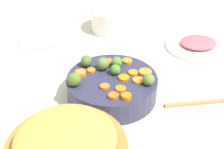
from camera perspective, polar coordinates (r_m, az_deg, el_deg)
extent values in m
cube|color=silver|center=(0.95, -1.52, -4.36)|extent=(2.40, 2.40, 0.02)
cylinder|color=#323150|center=(0.92, 0.00, -2.33)|extent=(0.28, 0.28, 0.07)
ellipsoid|color=#B4A749|center=(0.62, -8.89, -11.80)|extent=(0.21, 0.21, 0.04)
cylinder|color=orange|center=(0.91, -5.98, 0.26)|extent=(0.05, 0.05, 0.01)
cylinder|color=orange|center=(0.93, -3.98, 0.79)|extent=(0.03, 0.03, 0.01)
cylinder|color=orange|center=(0.89, 2.28, -0.62)|extent=(0.04, 0.04, 0.01)
cylinder|color=orange|center=(0.82, 0.27, -4.07)|extent=(0.03, 0.03, 0.01)
cylinder|color=orange|center=(0.97, -0.68, 2.43)|extent=(0.04, 0.04, 0.01)
cylinder|color=orange|center=(0.97, 2.92, 2.54)|extent=(0.04, 0.04, 0.01)
cylinder|color=orange|center=(0.92, 4.08, 0.35)|extent=(0.04, 0.04, 0.01)
cylinder|color=orange|center=(0.85, -1.39, -2.32)|extent=(0.04, 0.04, 0.01)
cylinder|color=orange|center=(0.81, 2.74, -4.23)|extent=(0.03, 0.03, 0.01)
cylinder|color=orange|center=(0.92, 6.35, 0.39)|extent=(0.05, 0.05, 0.01)
cylinder|color=orange|center=(0.85, 1.65, -2.71)|extent=(0.03, 0.03, 0.01)
cylinder|color=orange|center=(0.88, 5.02, -1.11)|extent=(0.05, 0.05, 0.01)
sphere|color=#54713A|center=(0.95, -4.92, 2.59)|extent=(0.04, 0.04, 0.04)
sphere|color=#5A7F3D|center=(0.93, -1.72, 2.07)|extent=(0.04, 0.04, 0.04)
sphere|color=#558032|center=(0.94, 0.91, 2.33)|extent=(0.04, 0.04, 0.04)
sphere|color=#597629|center=(0.86, -7.18, -0.93)|extent=(0.04, 0.04, 0.04)
sphere|color=#4E8737|center=(0.90, 0.64, 0.94)|extent=(0.03, 0.03, 0.03)
sphere|color=olive|center=(0.86, 6.97, -0.97)|extent=(0.03, 0.03, 0.03)
cube|color=tan|center=(0.96, 17.90, -4.97)|extent=(0.27, 0.07, 0.01)
cylinder|color=white|center=(1.34, 0.27, 10.42)|extent=(0.20, 0.20, 0.09)
cylinder|color=white|center=(1.25, 16.25, 5.19)|extent=(0.27, 0.27, 0.01)
ellipsoid|color=#D05F6F|center=(1.24, 16.15, 5.92)|extent=(0.15, 0.13, 0.02)
cube|color=#98A3BB|center=(1.29, -14.52, 6.27)|extent=(0.14, 0.17, 0.01)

